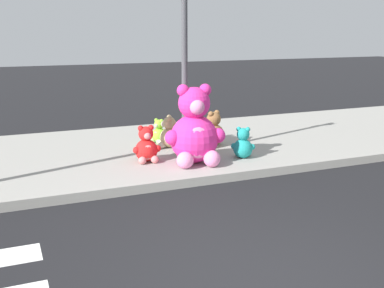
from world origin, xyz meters
TOP-DOWN VIEW (x-y plane):
  - ground_plane at (0.00, 0.00)m, footprint 60.00×60.00m
  - sidewalk at (0.00, 5.20)m, footprint 28.00×4.40m
  - sign_pole at (1.00, 4.40)m, footprint 0.56×0.11m
  - plush_pink_large at (0.95, 3.81)m, footprint 1.06×0.97m
  - plush_tan at (0.90, 5.05)m, footprint 0.45×0.48m
  - plush_brown at (1.79, 4.87)m, footprint 0.50×0.51m
  - plush_yellow at (1.37, 5.19)m, footprint 0.37×0.42m
  - plush_teal at (1.90, 3.78)m, footprint 0.40×0.42m
  - plush_lime at (0.84, 5.48)m, footprint 0.36×0.35m
  - plush_red at (0.19, 4.20)m, footprint 0.51×0.45m

SIDE VIEW (x-z plane):
  - ground_plane at x=0.00m, z-range 0.00..0.00m
  - sidewalk at x=0.00m, z-range 0.00..0.15m
  - plush_lime at x=0.84m, z-range 0.10..0.60m
  - plush_yellow at x=1.37m, z-range 0.10..0.64m
  - plush_teal at x=1.90m, z-range 0.09..0.67m
  - plush_tan at x=0.90m, z-range 0.09..0.73m
  - plush_red at x=0.19m, z-range 0.08..0.74m
  - plush_brown at x=1.79m, z-range 0.08..0.79m
  - plush_pink_large at x=0.95m, z-range 0.01..1.40m
  - sign_pole at x=1.00m, z-range 0.25..3.45m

